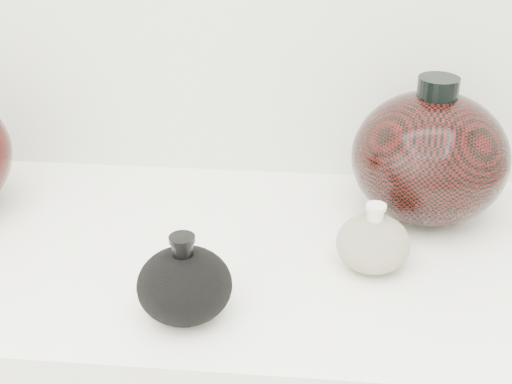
# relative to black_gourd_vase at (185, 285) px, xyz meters

# --- Properties ---
(black_gourd_vase) EXTENTS (0.12, 0.12, 0.11)m
(black_gourd_vase) POSITION_rel_black_gourd_vase_xyz_m (0.00, 0.00, 0.00)
(black_gourd_vase) COLOR black
(black_gourd_vase) RESTS_ON display_counter
(cream_gourd_vase) EXTENTS (0.11, 0.11, 0.10)m
(cream_gourd_vase) POSITION_rel_black_gourd_vase_xyz_m (0.23, 0.13, -0.01)
(cream_gourd_vase) COLOR beige
(cream_gourd_vase) RESTS_ON display_counter
(right_round_pot) EXTENTS (0.25, 0.25, 0.22)m
(right_round_pot) POSITION_rel_black_gourd_vase_xyz_m (0.31, 0.28, 0.05)
(right_round_pot) COLOR black
(right_round_pot) RESTS_ON display_counter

